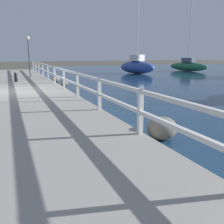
{
  "coord_description": "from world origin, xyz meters",
  "views": [
    {
      "loc": [
        -0.47,
        -12.94,
        1.97
      ],
      "look_at": [
        3.49,
        -2.94,
        -0.42
      ],
      "focal_mm": 42.0,
      "sensor_mm": 36.0,
      "label": 1
    }
  ],
  "objects_px": {
    "sailboat_blue": "(137,66)",
    "sailboat_green": "(188,66)",
    "dock_lamp": "(28,47)",
    "mooring_bollard": "(16,77)"
  },
  "relations": [
    {
      "from": "sailboat_blue",
      "to": "sailboat_green",
      "type": "height_order",
      "value": "sailboat_green"
    },
    {
      "from": "sailboat_green",
      "to": "dock_lamp",
      "type": "bearing_deg",
      "value": -178.6
    },
    {
      "from": "dock_lamp",
      "to": "sailboat_blue",
      "type": "bearing_deg",
      "value": 19.26
    },
    {
      "from": "dock_lamp",
      "to": "sailboat_green",
      "type": "height_order",
      "value": "sailboat_green"
    },
    {
      "from": "mooring_bollard",
      "to": "sailboat_green",
      "type": "xyz_separation_m",
      "value": [
        19.06,
        8.12,
        0.05
      ]
    },
    {
      "from": "dock_lamp",
      "to": "sailboat_blue",
      "type": "distance_m",
      "value": 11.4
    },
    {
      "from": "sailboat_blue",
      "to": "sailboat_green",
      "type": "bearing_deg",
      "value": -12.86
    },
    {
      "from": "sailboat_blue",
      "to": "sailboat_green",
      "type": "distance_m",
      "value": 7.47
    },
    {
      "from": "mooring_bollard",
      "to": "sailboat_blue",
      "type": "xyz_separation_m",
      "value": [
        11.72,
        6.68,
        0.17
      ]
    },
    {
      "from": "mooring_bollard",
      "to": "sailboat_green",
      "type": "height_order",
      "value": "sailboat_green"
    }
  ]
}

